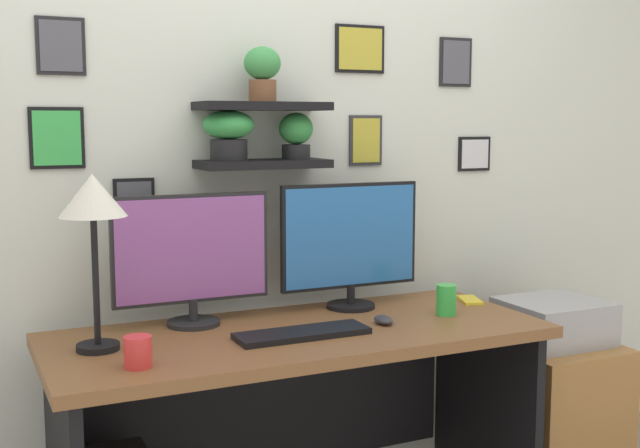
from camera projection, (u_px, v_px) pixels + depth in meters
name	position (u px, v px, depth m)	size (l,w,h in m)	color
back_wall_assembly	(251.00, 145.00, 2.99)	(4.40, 0.24, 2.70)	silver
desk	(293.00, 385.00, 2.76)	(1.66, 0.68, 0.75)	brown
monitor_left	(192.00, 256.00, 2.72)	(0.54, 0.18, 0.45)	black
monitor_right	(350.00, 242.00, 2.97)	(0.55, 0.18, 0.46)	black
keyboard	(302.00, 333.00, 2.60)	(0.44, 0.14, 0.02)	black
computer_mouse	(384.00, 320.00, 2.75)	(0.06, 0.09, 0.03)	#2D2D33
desk_lamp	(93.00, 207.00, 2.39)	(0.20, 0.20, 0.54)	black
cell_phone	(470.00, 300.00, 3.10)	(0.07, 0.14, 0.01)	yellow
coffee_mug	(138.00, 352.00, 2.27)	(0.08, 0.08, 0.09)	red
water_cup	(446.00, 300.00, 2.88)	(0.07, 0.07, 0.11)	green
drawer_cabinet	(550.00, 411.00, 3.23)	(0.44, 0.50, 0.57)	#9E6B38
printer	(553.00, 321.00, 3.19)	(0.38, 0.34, 0.17)	#9E9EA3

